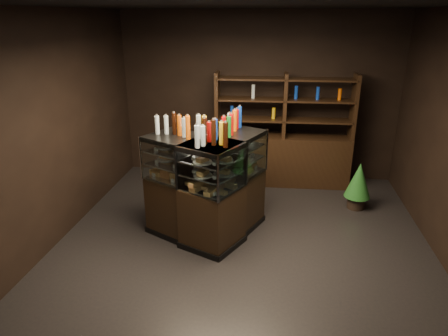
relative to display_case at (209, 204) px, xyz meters
The scene contains 7 objects.
ground 0.68m from the display_case, ahead, with size 5.00×5.00×0.00m, color black.
room_shell 1.54m from the display_case, ahead, with size 5.02×5.02×3.01m.
display_case is the anchor object (origin of this frame).
food_display 0.59m from the display_case, 70.66° to the right, with size 1.30×1.18×0.44m.
bottles_top 1.08m from the display_case, 109.34° to the left, with size 1.14×1.04×0.30m.
potted_conifer 2.46m from the display_case, 27.94° to the left, with size 0.40×0.40×0.87m.
back_shelving 2.22m from the display_case, 63.93° to the left, with size 2.40×0.51×2.00m.
Camera 1 is at (0.40, -4.79, 2.90)m, focal length 32.00 mm.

